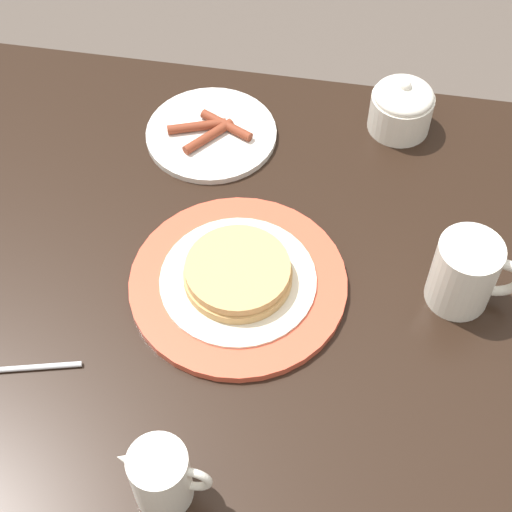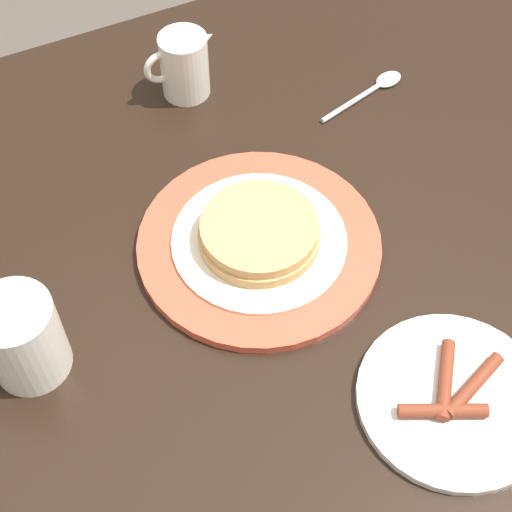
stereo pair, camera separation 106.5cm
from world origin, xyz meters
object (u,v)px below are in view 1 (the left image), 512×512
at_px(sugar_bowl, 402,107).
at_px(side_plate_bacon, 211,133).
at_px(coffee_mug, 467,273).
at_px(creamer_pitcher, 160,476).
at_px(pancake_plate, 238,279).

bearing_deg(sugar_bowl, side_plate_bacon, -165.82).
relative_size(coffee_mug, creamer_pitcher, 1.12).
bearing_deg(side_plate_bacon, sugar_bowl, 14.18).
bearing_deg(coffee_mug, side_plate_bacon, 148.45).
distance_m(coffee_mug, sugar_bowl, 0.31).
bearing_deg(pancake_plate, coffee_mug, 6.55).
bearing_deg(coffee_mug, sugar_bowl, 107.99).
bearing_deg(creamer_pitcher, coffee_mug, 45.34).
distance_m(pancake_plate, coffee_mug, 0.29).
bearing_deg(pancake_plate, side_plate_bacon, 109.08).
relative_size(coffee_mug, sugar_bowl, 1.24).
bearing_deg(sugar_bowl, creamer_pitcher, -109.25).
height_order(creamer_pitcher, sugar_bowl, creamer_pitcher).
bearing_deg(pancake_plate, creamer_pitcher, -95.83).
bearing_deg(side_plate_bacon, creamer_pitcher, -83.54).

